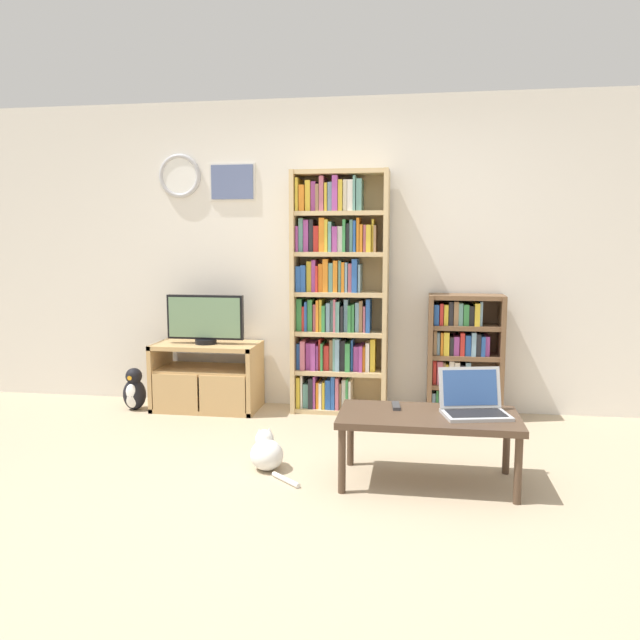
% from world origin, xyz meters
% --- Properties ---
extents(ground_plane, '(18.00, 18.00, 0.00)m').
position_xyz_m(ground_plane, '(0.00, 0.00, 0.00)').
color(ground_plane, tan).
extents(wall_back, '(7.19, 0.09, 2.60)m').
position_xyz_m(wall_back, '(-0.01, 2.03, 1.31)').
color(wall_back, silver).
rests_on(wall_back, ground_plane).
extents(tv_stand, '(0.88, 0.47, 0.57)m').
position_xyz_m(tv_stand, '(-1.11, 1.73, 0.29)').
color(tv_stand, tan).
rests_on(tv_stand, ground_plane).
extents(television, '(0.65, 0.18, 0.41)m').
position_xyz_m(television, '(-1.11, 1.71, 0.77)').
color(television, black).
rests_on(television, tv_stand).
extents(bookshelf_tall, '(0.79, 0.30, 1.99)m').
position_xyz_m(bookshelf_tall, '(-0.03, 1.85, 0.99)').
color(bookshelf_tall, tan).
rests_on(bookshelf_tall, ground_plane).
extents(bookshelf_short, '(0.59, 0.29, 1.00)m').
position_xyz_m(bookshelf_short, '(1.00, 1.85, 0.50)').
color(bookshelf_short, brown).
rests_on(bookshelf_short, ground_plane).
extents(coffee_table, '(1.05, 0.54, 0.42)m').
position_xyz_m(coffee_table, '(0.72, 0.36, 0.37)').
color(coffee_table, '#4C3828').
rests_on(coffee_table, ground_plane).
extents(laptop, '(0.42, 0.36, 0.26)m').
position_xyz_m(laptop, '(0.98, 0.40, 0.48)').
color(laptop, '#B7BABC').
rests_on(laptop, coffee_table).
extents(remote_near_laptop, '(0.06, 0.16, 0.02)m').
position_xyz_m(remote_near_laptop, '(0.52, 0.48, 0.43)').
color(remote_near_laptop, '#38383A').
rests_on(remote_near_laptop, coffee_table).
extents(cat, '(0.41, 0.43, 0.25)m').
position_xyz_m(cat, '(-0.28, 0.43, 0.11)').
color(cat, white).
rests_on(cat, ground_plane).
extents(penguin_figurine, '(0.19, 0.17, 0.36)m').
position_xyz_m(penguin_figurine, '(-1.72, 1.61, 0.16)').
color(penguin_figurine, black).
rests_on(penguin_figurine, ground_plane).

